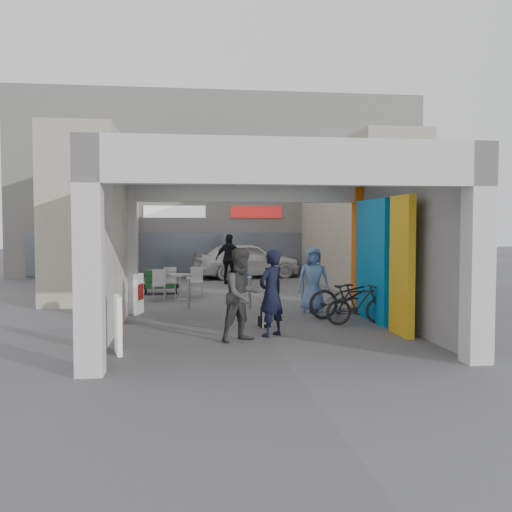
{
  "coord_description": "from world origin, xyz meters",
  "views": [
    {
      "loc": [
        -1.63,
        -12.5,
        2.18
      ],
      "look_at": [
        0.09,
        1.0,
        1.47
      ],
      "focal_mm": 40.0,
      "sensor_mm": 36.0,
      "label": 1
    }
  ],
  "objects": [
    {
      "name": "plaza_bldg_left",
      "position": [
        -4.5,
        7.5,
        2.5
      ],
      "size": [
        2.0,
        9.0,
        5.0
      ],
      "primitive_type": "cube",
      "color": "#ADA58F",
      "rests_on": "ground"
    },
    {
      "name": "cafe_set",
      "position": [
        -1.87,
        4.79,
        0.32
      ],
      "size": [
        1.51,
        1.22,
        0.91
      ],
      "rotation": [
        0.0,
        0.0,
        0.16
      ],
      "color": "#B0B0B5",
      "rests_on": "ground"
    },
    {
      "name": "produce_stand",
      "position": [
        -2.36,
        6.08,
        0.31
      ],
      "size": [
        1.17,
        0.63,
        0.77
      ],
      "rotation": [
        0.0,
        0.0,
        -0.34
      ],
      "color": "black",
      "rests_on": "ground"
    },
    {
      "name": "bollard_center",
      "position": [
        0.1,
        2.43,
        0.42
      ],
      "size": [
        0.09,
        0.09,
        0.84
      ],
      "primitive_type": "cylinder",
      "color": "gray",
      "rests_on": "ground"
    },
    {
      "name": "crate_stack",
      "position": [
        0.33,
        7.07,
        0.28
      ],
      "size": [
        0.54,
        0.48,
        0.56
      ],
      "rotation": [
        0.0,
        0.0,
        0.33
      ],
      "color": "#1A5C20",
      "rests_on": "ground"
    },
    {
      "name": "border_collie",
      "position": [
        0.1,
        -0.38,
        0.23
      ],
      "size": [
        0.22,
        0.42,
        0.58
      ],
      "rotation": [
        0.0,
        0.0,
        0.13
      ],
      "color": "black",
      "rests_on": "ground"
    },
    {
      "name": "bollard_left",
      "position": [
        -1.51,
        2.54,
        0.41
      ],
      "size": [
        0.09,
        0.09,
        0.82
      ],
      "primitive_type": "cylinder",
      "color": "gray",
      "rests_on": "ground"
    },
    {
      "name": "bicycle_rear",
      "position": [
        2.22,
        -0.31,
        0.46
      ],
      "size": [
        1.55,
        0.57,
        0.91
      ],
      "primitive_type": "imported",
      "rotation": [
        0.0,
        0.0,
        1.67
      ],
      "color": "black",
      "rests_on": "ground"
    },
    {
      "name": "man_crates",
      "position": [
        0.09,
        8.87,
        0.95
      ],
      "size": [
        1.2,
        0.87,
        1.89
      ],
      "primitive_type": "imported",
      "rotation": [
        0.0,
        0.0,
        2.73
      ],
      "color": "black",
      "rests_on": "ground"
    },
    {
      "name": "man_with_dog",
      "position": [
        0.09,
        -1.41,
        0.86
      ],
      "size": [
        0.75,
        0.72,
        1.73
      ],
      "primitive_type": "imported",
      "rotation": [
        0.0,
        0.0,
        3.84
      ],
      "color": "black",
      "rests_on": "ground"
    },
    {
      "name": "far_building",
      "position": [
        -0.0,
        13.99,
        3.99
      ],
      "size": [
        18.0,
        4.08,
        8.0
      ],
      "color": "silver",
      "rests_on": "ground"
    },
    {
      "name": "ground",
      "position": [
        0.0,
        0.0,
        0.0
      ],
      "size": [
        90.0,
        90.0,
        0.0
      ],
      "primitive_type": "plane",
      "color": "#4F4F53",
      "rests_on": "ground"
    },
    {
      "name": "white_van",
      "position": [
        1.0,
        11.38,
        0.76
      ],
      "size": [
        4.75,
        2.78,
        1.52
      ],
      "primitive_type": "imported",
      "rotation": [
        0.0,
        0.0,
        1.81
      ],
      "color": "silver",
      "rests_on": "ground"
    },
    {
      "name": "man_elderly",
      "position": [
        1.63,
        1.63,
        0.83
      ],
      "size": [
        0.83,
        0.56,
        1.66
      ],
      "primitive_type": "imported",
      "rotation": [
        0.0,
        0.0,
        -0.04
      ],
      "color": "#6184BD",
      "rests_on": "ground"
    },
    {
      "name": "advert_board_far",
      "position": [
        -2.75,
        1.86,
        0.51
      ],
      "size": [
        0.21,
        0.55,
        1.0
      ],
      "rotation": [
        0.0,
        0.0,
        -0.24
      ],
      "color": "white",
      "rests_on": "ground"
    },
    {
      "name": "arcade_canopy",
      "position": [
        0.54,
        -0.82,
        2.3
      ],
      "size": [
        6.4,
        6.45,
        6.4
      ],
      "color": "beige",
      "rests_on": "ground"
    },
    {
      "name": "plaza_bldg_right",
      "position": [
        4.5,
        7.5,
        2.5
      ],
      "size": [
        2.0,
        9.0,
        5.0
      ],
      "primitive_type": "cube",
      "color": "#ADA58F",
      "rests_on": "ground"
    },
    {
      "name": "man_back_turned",
      "position": [
        -0.53,
        -1.82,
        0.89
      ],
      "size": [
        1.08,
        1.0,
        1.77
      ],
      "primitive_type": "imported",
      "rotation": [
        0.0,
        0.0,
        0.5
      ],
      "color": "#39393B",
      "rests_on": "ground"
    },
    {
      "name": "bollard_right",
      "position": [
        1.57,
        2.57,
        0.49
      ],
      "size": [
        0.09,
        0.09,
        0.98
      ],
      "primitive_type": "cylinder",
      "color": "gray",
      "rests_on": "ground"
    },
    {
      "name": "advert_board_near",
      "position": [
        -2.75,
        -2.63,
        0.51
      ],
      "size": [
        0.2,
        0.55,
        1.0
      ],
      "rotation": [
        0.0,
        0.0,
        0.21
      ],
      "color": "white",
      "rests_on": "ground"
    },
    {
      "name": "bicycle_front",
      "position": [
        2.3,
        0.56,
        0.55
      ],
      "size": [
        2.14,
        0.93,
        1.09
      ],
      "primitive_type": "imported",
      "rotation": [
        0.0,
        0.0,
        1.67
      ],
      "color": "black",
      "rests_on": "ground"
    }
  ]
}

